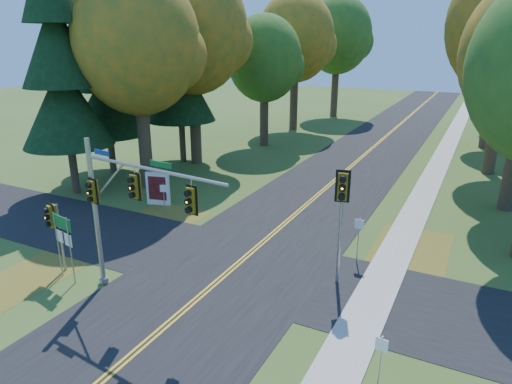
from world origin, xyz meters
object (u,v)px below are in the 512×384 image
at_px(traffic_mast, 122,202).
at_px(east_signal_pole, 342,199).
at_px(route_sign_cluster, 63,234).
at_px(info_kiosk, 158,189).

distance_m(traffic_mast, east_signal_pole, 8.44).
distance_m(east_signal_pole, route_sign_cluster, 11.52).
xyz_separation_m(traffic_mast, east_signal_pole, (7.10, 4.57, -0.20)).
distance_m(east_signal_pole, info_kiosk, 13.77).
xyz_separation_m(traffic_mast, route_sign_cluster, (-3.26, -0.19, -1.91)).
relative_size(route_sign_cluster, info_kiosk, 1.44).
bearing_deg(traffic_mast, east_signal_pole, 39.08).
height_order(east_signal_pole, info_kiosk, east_signal_pole).
bearing_deg(route_sign_cluster, traffic_mast, 14.88).
bearing_deg(route_sign_cluster, info_kiosk, 116.40).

